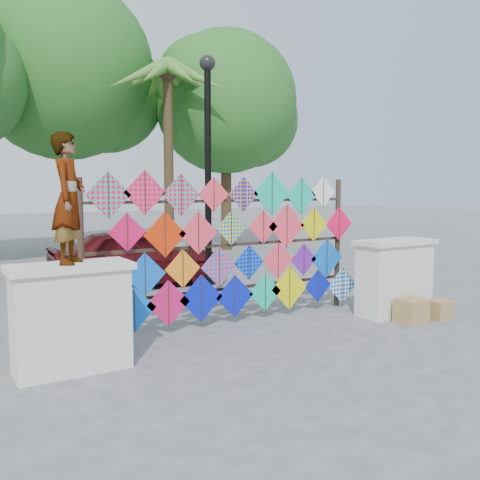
{
  "coord_description": "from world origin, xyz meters",
  "views": [
    {
      "loc": [
        -4.22,
        -6.47,
        2.17
      ],
      "look_at": [
        0.11,
        0.6,
        1.34
      ],
      "focal_mm": 40.0,
      "sensor_mm": 36.0,
      "label": 1
    }
  ],
  "objects_px": {
    "lamppost": "(208,157)",
    "kite_rack": "(234,248)",
    "vendor_woman": "(69,198)",
    "sedan": "(138,257)"
  },
  "relations": [
    {
      "from": "kite_rack",
      "to": "vendor_woman",
      "type": "height_order",
      "value": "vendor_woman"
    },
    {
      "from": "vendor_woman",
      "to": "lamppost",
      "type": "distance_m",
      "value": 3.77
    },
    {
      "from": "vendor_woman",
      "to": "lamppost",
      "type": "relative_size",
      "value": 0.34
    },
    {
      "from": "kite_rack",
      "to": "lamppost",
      "type": "height_order",
      "value": "lamppost"
    },
    {
      "from": "kite_rack",
      "to": "lamppost",
      "type": "xyz_separation_m",
      "value": [
        0.22,
        1.27,
        1.49
      ]
    },
    {
      "from": "lamppost",
      "to": "kite_rack",
      "type": "bearing_deg",
      "value": -99.69
    },
    {
      "from": "sedan",
      "to": "kite_rack",
      "type": "bearing_deg",
      "value": -173.26
    },
    {
      "from": "vendor_woman",
      "to": "sedan",
      "type": "bearing_deg",
      "value": 1.57
    },
    {
      "from": "vendor_woman",
      "to": "kite_rack",
      "type": "bearing_deg",
      "value": -41.22
    },
    {
      "from": "vendor_woman",
      "to": "sedan",
      "type": "xyz_separation_m",
      "value": [
        2.59,
        4.73,
        -1.39
      ]
    }
  ]
}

